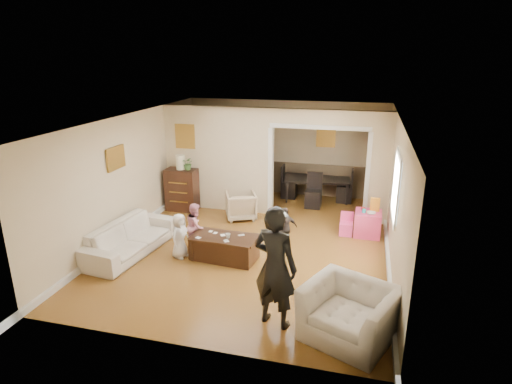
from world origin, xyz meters
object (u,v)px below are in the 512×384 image
(coffee_cup, at_px, (228,236))
(adult_person, at_px, (275,267))
(dining_table, at_px, (316,189))
(child_toddler, at_px, (285,228))
(armchair_front, at_px, (349,313))
(cyan_cup, at_px, (364,211))
(table_lamp, at_px, (180,162))
(coffee_table, at_px, (224,247))
(child_kneel_a, at_px, (180,236))
(child_kneel_b, at_px, (196,226))
(play_table, at_px, (368,224))
(sofa, at_px, (130,238))
(armchair_back, at_px, (241,206))
(dresser, at_px, (182,190))

(coffee_cup, bearing_deg, adult_person, -53.82)
(dining_table, distance_m, child_toddler, 3.25)
(armchair_front, bearing_deg, cyan_cup, 111.24)
(armchair_front, xyz_separation_m, table_lamp, (-4.34, 4.19, 0.86))
(coffee_table, bearing_deg, cyan_cup, 35.01)
(child_kneel_a, bearing_deg, coffee_cup, -68.62)
(coffee_cup, bearing_deg, cyan_cup, 36.83)
(child_kneel_b, height_order, child_toddler, child_kneel_b)
(table_lamp, distance_m, play_table, 4.69)
(sofa, xyz_separation_m, child_kneel_b, (1.19, 0.52, 0.17))
(table_lamp, xyz_separation_m, child_kneel_b, (1.19, -2.03, -0.76))
(child_kneel_a, height_order, child_toddler, child_kneel_a)
(cyan_cup, relative_size, adult_person, 0.04)
(armchair_front, relative_size, adult_person, 0.64)
(cyan_cup, height_order, adult_person, adult_person)
(armchair_back, xyz_separation_m, adult_person, (1.67, -3.93, 0.60))
(dresser, xyz_separation_m, play_table, (4.57, -0.47, -0.26))
(child_kneel_b, bearing_deg, play_table, -79.91)
(sofa, height_order, cyan_cup, sofa)
(dining_table, bearing_deg, coffee_cup, -114.13)
(armchair_front, distance_m, dresser, 6.03)
(play_table, relative_size, child_kneel_a, 0.62)
(coffee_table, bearing_deg, armchair_back, 97.79)
(table_lamp, distance_m, coffee_table, 3.17)
(armchair_back, height_order, dresser, dresser)
(dresser, relative_size, adult_person, 0.58)
(dresser, xyz_separation_m, child_kneel_a, (1.04, -2.48, -0.09))
(sofa, bearing_deg, child_kneel_b, -59.76)
(dresser, bearing_deg, cyan_cup, -6.68)
(armchair_front, distance_m, coffee_cup, 2.97)
(dresser, bearing_deg, adult_person, -51.57)
(sofa, bearing_deg, child_toddler, -64.96)
(table_lamp, bearing_deg, coffee_cup, -50.01)
(play_table, distance_m, cyan_cup, 0.33)
(coffee_table, xyz_separation_m, child_kneel_b, (-0.70, 0.30, 0.25))
(table_lamp, xyz_separation_m, play_table, (4.57, -0.47, -0.98))
(table_lamp, xyz_separation_m, child_toddler, (2.94, -1.58, -0.81))
(coffee_table, distance_m, child_kneel_a, 0.89)
(table_lamp, distance_m, dining_table, 3.72)
(armchair_front, distance_m, adult_person, 1.20)
(armchair_front, height_order, dining_table, armchair_front)
(child_kneel_a, height_order, child_kneel_b, child_kneel_b)
(play_table, height_order, adult_person, adult_person)
(sofa, xyz_separation_m, armchair_front, (4.34, -1.65, 0.07))
(play_table, height_order, child_toddler, child_toddler)
(dining_table, bearing_deg, child_kneel_a, -125.04)
(armchair_front, xyz_separation_m, dining_table, (-1.15, 5.85, -0.08))
(armchair_front, height_order, coffee_cup, armchair_front)
(child_kneel_b, distance_m, child_toddler, 1.81)
(table_lamp, height_order, cyan_cup, table_lamp)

